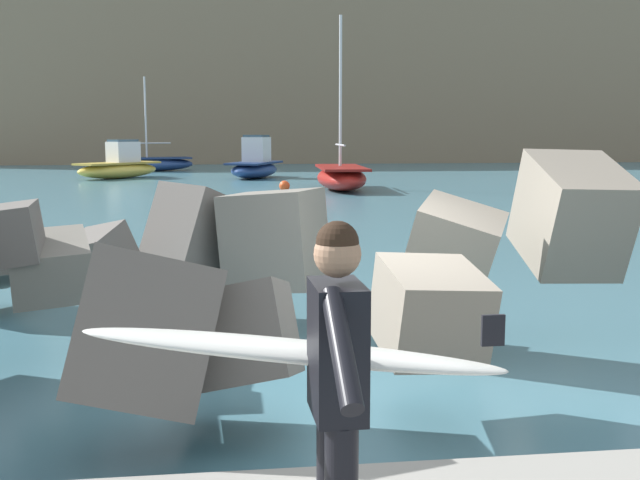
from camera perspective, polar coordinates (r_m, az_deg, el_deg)
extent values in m
plane|color=#42707F|center=(6.98, 3.78, -11.98)|extent=(400.00, 400.00, 0.00)
cube|color=slate|center=(8.20, -19.69, -1.90)|extent=(0.95, 1.05, 0.79)
cube|color=slate|center=(8.99, -3.45, 0.03)|extent=(1.41, 1.29, 1.22)
cube|color=#605B56|center=(6.12, -6.98, -7.32)|extent=(1.28, 1.18, 1.13)
cube|color=#605B56|center=(9.60, -9.18, 0.01)|extent=(1.59, 1.54, 1.48)
cube|color=gray|center=(6.24, 8.29, -5.30)|extent=(0.87, 1.03, 0.88)
cube|color=gray|center=(8.08, 9.76, -1.52)|extent=(1.36, 1.45, 1.44)
cube|color=#605B56|center=(5.77, -12.97, -6.83)|extent=(1.22, 1.04, 1.44)
cube|color=gray|center=(8.85, 18.45, 1.82)|extent=(0.98, 1.44, 1.45)
cube|color=#605B56|center=(7.97, -22.62, 0.35)|extent=(0.73, 0.63, 0.66)
cube|color=#605B56|center=(9.29, -16.23, -0.97)|extent=(0.95, 0.92, 0.80)
cube|color=black|center=(3.38, 1.29, -8.25)|extent=(0.23, 0.39, 0.60)
sphere|color=#A87A5B|center=(3.29, 1.32, -1.05)|extent=(0.21, 0.21, 0.21)
sphere|color=black|center=(3.28, 1.32, -0.18)|extent=(0.19, 0.19, 0.19)
cylinder|color=black|center=(2.98, 1.61, -8.11)|extent=(0.10, 0.53, 0.41)
cylinder|color=black|center=(3.63, 0.61, -7.76)|extent=(0.09, 0.09, 0.56)
ellipsoid|color=white|center=(3.70, -1.11, -8.43)|extent=(2.10, 0.41, 0.37)
cube|color=black|center=(3.92, 12.89, -6.64)|extent=(0.12, 0.02, 0.16)
ellipsoid|color=navy|center=(40.50, -4.95, 5.26)|extent=(3.55, 4.95, 0.85)
cube|color=navy|center=(40.49, -4.95, 5.80)|extent=(3.27, 4.55, 0.10)
cube|color=silver|center=(40.79, -4.80, 6.80)|extent=(1.62, 1.71, 1.31)
cube|color=#334C5B|center=(40.78, -4.81, 7.81)|extent=(1.46, 1.54, 0.12)
ellipsoid|color=maroon|center=(32.03, 1.61, 4.66)|extent=(2.25, 5.88, 0.98)
cube|color=maroon|center=(32.01, 1.61, 5.47)|extent=(2.07, 5.41, 0.10)
cylinder|color=silver|center=(32.45, 1.55, 11.10)|extent=(0.12, 0.12, 6.26)
cylinder|color=silver|center=(32.41, 1.54, 7.16)|extent=(0.24, 3.47, 0.08)
ellipsoid|color=#EAC64C|center=(41.60, -14.94, 5.08)|extent=(4.66, 4.96, 0.84)
cube|color=#AF9539|center=(41.58, -14.96, 5.60)|extent=(4.29, 4.56, 0.10)
cube|color=silver|center=(41.81, -14.59, 6.43)|extent=(1.78, 1.82, 1.09)
cube|color=#334C5B|center=(41.80, -14.62, 7.25)|extent=(1.60, 1.64, 0.12)
ellipsoid|color=navy|center=(48.88, -12.45, 5.58)|extent=(5.34, 3.10, 0.86)
cube|color=navy|center=(48.86, -12.46, 6.04)|extent=(4.91, 2.86, 0.10)
cylinder|color=silver|center=(48.79, -13.00, 8.98)|extent=(0.12, 0.12, 4.97)
cylinder|color=silver|center=(48.79, -12.94, 7.13)|extent=(2.94, 0.80, 0.08)
sphere|color=silver|center=(21.93, -9.54, 2.28)|extent=(0.44, 0.44, 0.44)
sphere|color=#E54C1E|center=(31.31, -2.69, 4.09)|extent=(0.44, 0.44, 0.44)
cube|color=#847056|center=(79.21, 10.32, 12.53)|extent=(97.36, 33.26, 17.44)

